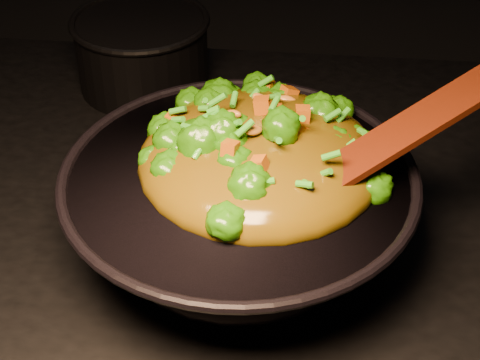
# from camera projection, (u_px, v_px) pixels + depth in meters

# --- Properties ---
(wok) EXTENTS (0.41, 0.41, 0.11)m
(wok) POSITION_uv_depth(u_px,v_px,m) (239.00, 212.00, 0.86)
(wok) COLOR black
(wok) RESTS_ON stovetop
(stir_fry) EXTENTS (0.34, 0.34, 0.10)m
(stir_fry) POSITION_uv_depth(u_px,v_px,m) (260.00, 129.00, 0.81)
(stir_fry) COLOR #256907
(stir_fry) RESTS_ON wok
(spatula) EXTENTS (0.28, 0.18, 0.13)m
(spatula) POSITION_uv_depth(u_px,v_px,m) (386.00, 143.00, 0.78)
(spatula) COLOR #331503
(spatula) RESTS_ON wok
(back_pot) EXTENTS (0.27, 0.27, 0.12)m
(back_pot) POSITION_uv_depth(u_px,v_px,m) (142.00, 52.00, 1.16)
(back_pot) COLOR black
(back_pot) RESTS_ON stovetop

